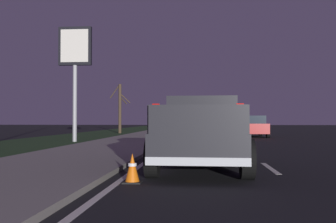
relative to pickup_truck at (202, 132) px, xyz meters
name	(u,v)px	position (x,y,z in m)	size (l,w,h in m)	color
ground	(228,138)	(16.82, -1.74, -0.91)	(144.00, 144.00, 0.00)	black
sidewalk_shoulder	(144,137)	(16.82, 3.96, -0.85)	(108.00, 4.00, 0.12)	gray
grass_verge	(74,138)	(16.82, 8.96, -0.91)	(108.00, 6.00, 0.01)	#1E3819
lane_markings	(192,137)	(18.94, 0.77, -0.91)	(108.00, 3.54, 0.01)	silver
pickup_truck	(202,132)	(0.00, 0.00, 0.00)	(5.47, 2.38, 1.87)	#232328
sedan_red	(252,126)	(19.00, -3.60, -0.13)	(4.45, 2.11, 1.54)	maroon
sedan_black	(201,126)	(17.63, 0.04, -0.13)	(4.41, 2.03, 1.54)	black
sedan_green	(237,125)	(28.09, -3.29, -0.13)	(4.40, 2.02, 1.54)	#14592D
gas_price_sign	(75,56)	(11.69, 7.23, 4.00)	(0.27, 1.90, 6.56)	#99999E
bare_tree_far	(120,107)	(26.20, 7.62, 1.49)	(0.91, 1.98, 4.63)	#423323
traffic_cone_near	(132,168)	(-2.81, 1.36, -0.63)	(0.36, 0.36, 0.58)	black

